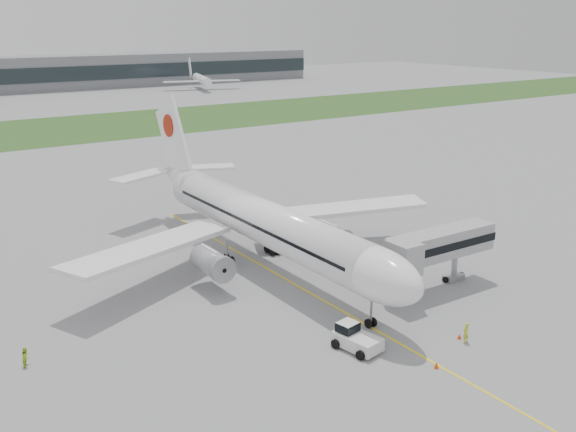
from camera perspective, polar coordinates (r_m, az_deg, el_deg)
ground at (r=72.58m, az=-0.53°, el=-5.45°), size 600.00×600.00×0.00m
apron_markings at (r=68.80m, az=1.80°, el=-6.75°), size 70.00×70.00×0.04m
grass_strip at (r=181.84m, az=-22.24°, el=6.89°), size 600.00×50.00×0.02m
airliner at (r=74.53m, az=-2.63°, el=-0.24°), size 48.13×53.95×17.88m
pushback_tug at (r=57.60m, az=5.95°, el=-10.69°), size 3.47×4.58×2.16m
jet_bridge at (r=69.33m, az=13.02°, el=-2.63°), size 14.43×4.11×6.66m
safety_cone_left at (r=55.90m, az=13.05°, el=-12.79°), size 0.43×0.43×0.59m
safety_cone_right at (r=61.10m, az=15.00°, el=-10.29°), size 0.38×0.38×0.52m
ground_crew_near at (r=60.38m, az=15.53°, el=-9.94°), size 0.74×0.53×1.90m
ground_crew_far at (r=58.83m, az=-22.26°, el=-11.50°), size 0.99×1.04×1.69m
distant_aircraft_right at (r=280.98m, az=-7.64°, el=11.07°), size 39.51×36.99×12.42m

